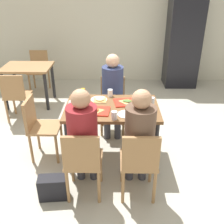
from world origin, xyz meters
The scene contains 28 objects.
ground_plane centered at (0.00, 0.00, -0.01)m, with size 10.00×10.00×0.02m, color #B2AD9E.
back_wall centered at (0.00, 3.20, 1.40)m, with size 10.00×0.10×2.80m, color beige.
main_table centered at (0.00, 0.00, 0.66)m, with size 1.20×0.79×0.77m.
chair_near_left centered at (-0.30, -0.78, 0.51)m, with size 0.40×0.40×0.87m.
chair_near_right centered at (0.30, -0.78, 0.51)m, with size 0.40×0.40×0.87m.
chair_far_side centered at (0.00, 0.78, 0.51)m, with size 0.40×0.40×0.87m.
chair_left_end centered at (-0.98, 0.00, 0.51)m, with size 0.40×0.40×0.87m.
person_in_red centered at (-0.30, -0.64, 0.76)m, with size 0.32×0.42×1.28m.
person_in_brown_jacket centered at (0.30, -0.64, 0.76)m, with size 0.32×0.42×1.28m.
person_far_side centered at (0.00, 0.64, 0.76)m, with size 0.32×0.42×1.28m.
tray_red_near centered at (-0.21, -0.14, 0.78)m, with size 0.36×0.26×0.02m, color red.
tray_red_far centered at (0.21, 0.12, 0.78)m, with size 0.36×0.26×0.02m, color red.
paper_plate_center centered at (-0.18, 0.22, 0.77)m, with size 0.22×0.22×0.01m, color white.
paper_plate_near_edge centered at (0.18, -0.22, 0.77)m, with size 0.22×0.22×0.01m, color white.
pizza_slice_a centered at (-0.23, -0.15, 0.79)m, with size 0.24×0.19×0.02m.
pizza_slice_b centered at (0.20, 0.12, 0.79)m, with size 0.20×0.16×0.02m.
pizza_slice_c centered at (-0.17, 0.19, 0.78)m, with size 0.25×0.25×0.02m.
plastic_cup_a centered at (-0.03, 0.33, 0.82)m, with size 0.07×0.07×0.10m, color white.
plastic_cup_b centered at (0.03, -0.33, 0.82)m, with size 0.07×0.07×0.10m, color white.
plastic_cup_c centered at (-0.48, 0.06, 0.82)m, with size 0.07×0.07×0.10m, color white.
soda_can centered at (0.51, 0.02, 0.83)m, with size 0.07×0.07×0.12m, color #B7BCC6.
condiment_bottle centered at (-0.39, 0.22, 0.85)m, with size 0.06×0.06×0.16m, color orange.
foil_bundle centered at (-0.51, -0.02, 0.82)m, with size 0.10×0.10×0.10m, color silver.
handbag centered at (-0.65, -0.79, 0.14)m, with size 0.32×0.16×0.28m, color black.
drink_fridge centered at (1.54, 2.85, 0.95)m, with size 0.70×0.60×1.90m, color black.
background_table centered at (-1.63, 1.74, 0.64)m, with size 0.90×0.70×0.77m.
background_chair_near centered at (-1.63, 1.00, 0.51)m, with size 0.40×0.40×0.87m.
background_chair_far centered at (-1.63, 2.47, 0.51)m, with size 0.40×0.40×0.87m.
Camera 1 is at (0.04, -2.98, 2.21)m, focal length 41.50 mm.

